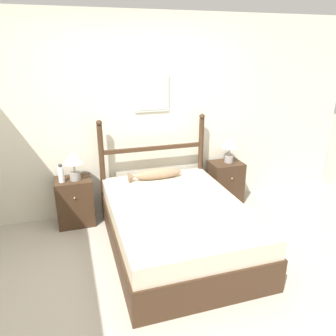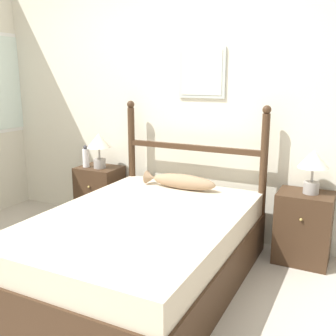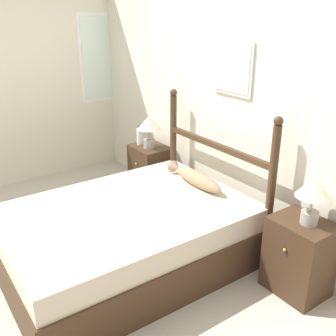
{
  "view_description": "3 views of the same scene",
  "coord_description": "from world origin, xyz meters",
  "px_view_note": "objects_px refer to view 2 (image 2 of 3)",
  "views": [
    {
      "loc": [
        -0.81,
        -2.4,
        2.12
      ],
      "look_at": [
        0.27,
        1.03,
        0.8
      ],
      "focal_mm": 35.0,
      "sensor_mm": 36.0,
      "label": 1
    },
    {
      "loc": [
        1.64,
        -1.79,
        1.56
      ],
      "look_at": [
        0.26,
        0.97,
        0.82
      ],
      "focal_mm": 42.0,
      "sensor_mm": 36.0,
      "label": 2
    },
    {
      "loc": [
        2.76,
        -0.76,
        2.04
      ],
      "look_at": [
        0.22,
        1.02,
        0.79
      ],
      "focal_mm": 42.0,
      "sensor_mm": 36.0,
      "label": 3
    }
  ],
  "objects_px": {
    "bed": "(142,248)",
    "fish_pillow": "(180,181)",
    "nightstand_left": "(100,194)",
    "table_lamp_left": "(99,144)",
    "bottle": "(86,157)",
    "table_lamp_right": "(313,163)",
    "nightstand_right": "(303,227)"
  },
  "relations": [
    {
      "from": "bottle",
      "to": "table_lamp_left",
      "type": "bearing_deg",
      "value": 9.27
    },
    {
      "from": "nightstand_right",
      "to": "fish_pillow",
      "type": "bearing_deg",
      "value": -171.97
    },
    {
      "from": "bed",
      "to": "fish_pillow",
      "type": "distance_m",
      "value": 0.82
    },
    {
      "from": "nightstand_left",
      "to": "bottle",
      "type": "xyz_separation_m",
      "value": [
        -0.12,
        -0.06,
        0.41
      ]
    },
    {
      "from": "table_lamp_right",
      "to": "bed",
      "type": "bearing_deg",
      "value": -140.04
    },
    {
      "from": "nightstand_left",
      "to": "fish_pillow",
      "type": "bearing_deg",
      "value": -8.52
    },
    {
      "from": "table_lamp_right",
      "to": "fish_pillow",
      "type": "height_order",
      "value": "table_lamp_right"
    },
    {
      "from": "nightstand_left",
      "to": "bed",
      "type": "bearing_deg",
      "value": -40.71
    },
    {
      "from": "bed",
      "to": "nightstand_left",
      "type": "bearing_deg",
      "value": 139.29
    },
    {
      "from": "table_lamp_left",
      "to": "bottle",
      "type": "distance_m",
      "value": 0.22
    },
    {
      "from": "nightstand_left",
      "to": "table_lamp_left",
      "type": "bearing_deg",
      "value": -40.72
    },
    {
      "from": "bottle",
      "to": "table_lamp_right",
      "type": "bearing_deg",
      "value": 1.55
    },
    {
      "from": "bottle",
      "to": "fish_pillow",
      "type": "relative_size",
      "value": 0.34
    },
    {
      "from": "nightstand_right",
      "to": "bottle",
      "type": "distance_m",
      "value": 2.25
    },
    {
      "from": "table_lamp_left",
      "to": "nightstand_left",
      "type": "bearing_deg",
      "value": 139.28
    },
    {
      "from": "table_lamp_left",
      "to": "fish_pillow",
      "type": "relative_size",
      "value": 0.52
    },
    {
      "from": "bed",
      "to": "table_lamp_left",
      "type": "xyz_separation_m",
      "value": [
        -1.01,
        0.87,
        0.59
      ]
    },
    {
      "from": "bed",
      "to": "bottle",
      "type": "bearing_deg",
      "value": 144.16
    },
    {
      "from": "bottle",
      "to": "fish_pillow",
      "type": "xyz_separation_m",
      "value": [
        1.14,
        -0.1,
        -0.1
      ]
    },
    {
      "from": "fish_pillow",
      "to": "bed",
      "type": "bearing_deg",
      "value": -87.59
    },
    {
      "from": "nightstand_left",
      "to": "fish_pillow",
      "type": "xyz_separation_m",
      "value": [
        1.01,
        -0.15,
        0.31
      ]
    },
    {
      "from": "nightstand_left",
      "to": "table_lamp_right",
      "type": "xyz_separation_m",
      "value": [
        2.13,
        0.01,
        0.56
      ]
    },
    {
      "from": "nightstand_left",
      "to": "nightstand_right",
      "type": "distance_m",
      "value": 2.09
    },
    {
      "from": "bed",
      "to": "fish_pillow",
      "type": "relative_size",
      "value": 2.86
    },
    {
      "from": "bed",
      "to": "table_lamp_right",
      "type": "bearing_deg",
      "value": 39.96
    },
    {
      "from": "bed",
      "to": "fish_pillow",
      "type": "bearing_deg",
      "value": 92.41
    },
    {
      "from": "table_lamp_left",
      "to": "bottle",
      "type": "height_order",
      "value": "table_lamp_left"
    },
    {
      "from": "table_lamp_left",
      "to": "bottle",
      "type": "bearing_deg",
      "value": -170.73
    },
    {
      "from": "nightstand_right",
      "to": "fish_pillow",
      "type": "height_order",
      "value": "fish_pillow"
    },
    {
      "from": "nightstand_left",
      "to": "bottle",
      "type": "height_order",
      "value": "bottle"
    },
    {
      "from": "table_lamp_right",
      "to": "fish_pillow",
      "type": "xyz_separation_m",
      "value": [
        -1.11,
        -0.16,
        -0.25
      ]
    },
    {
      "from": "table_lamp_right",
      "to": "fish_pillow",
      "type": "distance_m",
      "value": 1.15
    }
  ]
}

